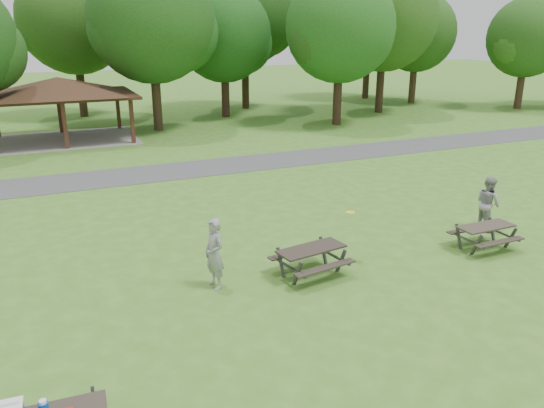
{
  "coord_description": "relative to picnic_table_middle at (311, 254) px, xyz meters",
  "views": [
    {
      "loc": [
        -5.38,
        -10.36,
        6.56
      ],
      "look_at": [
        1.0,
        4.0,
        1.3
      ],
      "focal_mm": 35.0,
      "sensor_mm": 36.0,
      "label": 1
    }
  ],
  "objects": [
    {
      "name": "tree_row_j",
      "position": [
        31.04,
        21.1,
        4.95
      ],
      "size": [
        6.72,
        6.4,
        8.96
      ],
      "color": "#311F16",
      "rests_on": "ground"
    },
    {
      "name": "tree_row_i",
      "position": [
        25.04,
        27.6,
        5.3
      ],
      "size": [
        7.14,
        6.8,
        9.52
      ],
      "color": "#322316",
      "rests_on": "ground"
    },
    {
      "name": "picnic_table_far",
      "position": [
        5.8,
        -0.54,
        -0.04
      ],
      "size": [
        1.8,
        1.46,
        0.78
      ],
      "color": "#332C25",
      "rests_on": "ground"
    },
    {
      "name": "frisbee_thrower",
      "position": [
        -2.65,
        0.39,
        0.34
      ],
      "size": [
        0.6,
        0.78,
        1.9
      ],
      "primitive_type": "imported",
      "rotation": [
        0.0,
        0.0,
        -1.35
      ],
      "color": "gray",
      "rests_on": "ground"
    },
    {
      "name": "pavilion",
      "position": [
        -5.04,
        22.57,
        2.45
      ],
      "size": [
        8.6,
        7.01,
        3.76
      ],
      "color": "#391F15",
      "rests_on": "ground"
    },
    {
      "name": "picnic_table_middle",
      "position": [
        0.0,
        0.0,
        0.0
      ],
      "size": [
        2.12,
        1.8,
        0.83
      ],
      "color": "black",
      "rests_on": "ground"
    },
    {
      "name": "ground",
      "position": [
        -1.04,
        -1.43,
        -0.61
      ],
      "size": [
        160.0,
        160.0,
        0.0
      ],
      "primitive_type": "plane",
      "color": "#3E7421",
      "rests_on": "ground"
    },
    {
      "name": "tree_deep_c",
      "position": [
        10.06,
        30.6,
        6.83
      ],
      "size": [
        8.82,
        8.4,
        11.9
      ],
      "color": "black",
      "rests_on": "ground"
    },
    {
      "name": "tree_deep_b",
      "position": [
        -2.94,
        31.6,
        6.27
      ],
      "size": [
        8.4,
        8.0,
        11.13
      ],
      "color": "black",
      "rests_on": "ground"
    },
    {
      "name": "asphalt_path",
      "position": [
        -1.04,
        12.57,
        -0.6
      ],
      "size": [
        120.0,
        3.2,
        0.02
      ],
      "primitive_type": "cube",
      "color": "#444446",
      "rests_on": "ground"
    },
    {
      "name": "frisbee_in_flight",
      "position": [
        1.54,
        0.53,
        0.84
      ],
      "size": [
        0.31,
        0.31,
        0.02
      ],
      "color": "yellow",
      "rests_on": "ground"
    },
    {
      "name": "tree_row_e",
      "position": [
        1.06,
        23.6,
        6.17
      ],
      "size": [
        8.4,
        8.0,
        11.02
      ],
      "color": "black",
      "rests_on": "ground"
    },
    {
      "name": "tree_row_h",
      "position": [
        19.06,
        24.1,
        6.41
      ],
      "size": [
        8.61,
        8.2,
        11.37
      ],
      "color": "black",
      "rests_on": "ground"
    },
    {
      "name": "tree_row_g",
      "position": [
        13.05,
        20.6,
        5.71
      ],
      "size": [
        7.77,
        7.4,
        10.25
      ],
      "color": "black",
      "rests_on": "ground"
    },
    {
      "name": "tree_row_f",
      "position": [
        7.05,
        27.1,
        5.23
      ],
      "size": [
        7.35,
        7.0,
        9.55
      ],
      "color": "black",
      "rests_on": "ground"
    },
    {
      "name": "frisbee_catcher",
      "position": [
        7.09,
        0.71,
        0.31
      ],
      "size": [
        0.79,
        0.97,
        1.85
      ],
      "primitive_type": "imported",
      "rotation": [
        0.0,
        0.0,
        1.47
      ],
      "color": "#969698",
      "rests_on": "ground"
    },
    {
      "name": "tree_deep_d",
      "position": [
        23.06,
        32.1,
        6.41
      ],
      "size": [
        8.4,
        8.0,
        11.27
      ],
      "color": "black",
      "rests_on": "ground"
    }
  ]
}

